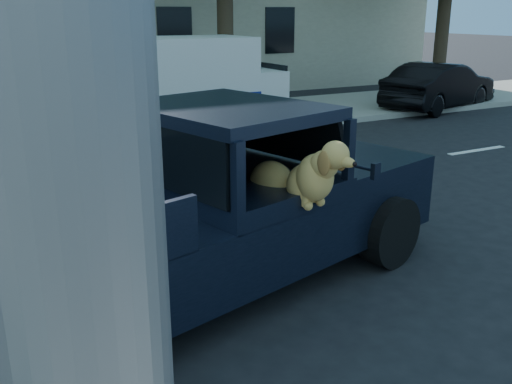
{
  "coord_description": "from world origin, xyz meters",
  "views": [
    {
      "loc": [
        -1.82,
        -4.87,
        2.85
      ],
      "look_at": [
        0.78,
        -0.03,
        1.11
      ],
      "focal_mm": 40.0,
      "sensor_mm": 36.0,
      "label": 1
    }
  ],
  "objects": [
    {
      "name": "pickup_truck",
      "position": [
        0.35,
        0.32,
        0.66
      ],
      "size": [
        5.78,
        3.49,
        1.94
      ],
      "rotation": [
        0.0,
        0.0,
        0.26
      ],
      "color": "black",
      "rests_on": "ground"
    },
    {
      "name": "parked_sedan",
      "position": [
        11.22,
        7.76,
        0.7
      ],
      "size": [
        2.56,
        4.51,
        1.41
      ],
      "primitive_type": "imported",
      "rotation": [
        0.0,
        0.0,
        1.84
      ],
      "color": "black",
      "rests_on": "ground"
    },
    {
      "name": "far_sidewalk",
      "position": [
        0.0,
        9.2,
        0.07
      ],
      "size": [
        60.0,
        4.0,
        0.15
      ],
      "primitive_type": "cube",
      "color": "gray",
      "rests_on": "ground"
    },
    {
      "name": "ground",
      "position": [
        0.0,
        0.0,
        0.0
      ],
      "size": [
        120.0,
        120.0,
        0.0
      ],
      "primitive_type": "plane",
      "color": "black",
      "rests_on": "ground"
    },
    {
      "name": "lane_stripes",
      "position": [
        2.0,
        3.4,
        0.01
      ],
      "size": [
        21.6,
        0.14,
        0.01
      ],
      "primitive_type": null,
      "color": "silver",
      "rests_on": "ground"
    },
    {
      "name": "mail_truck",
      "position": [
        3.12,
        7.69,
        1.0
      ],
      "size": [
        4.24,
        2.22,
        2.3
      ],
      "rotation": [
        0.0,
        0.0,
        0.02
      ],
      "color": "silver",
      "rests_on": "ground"
    }
  ]
}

